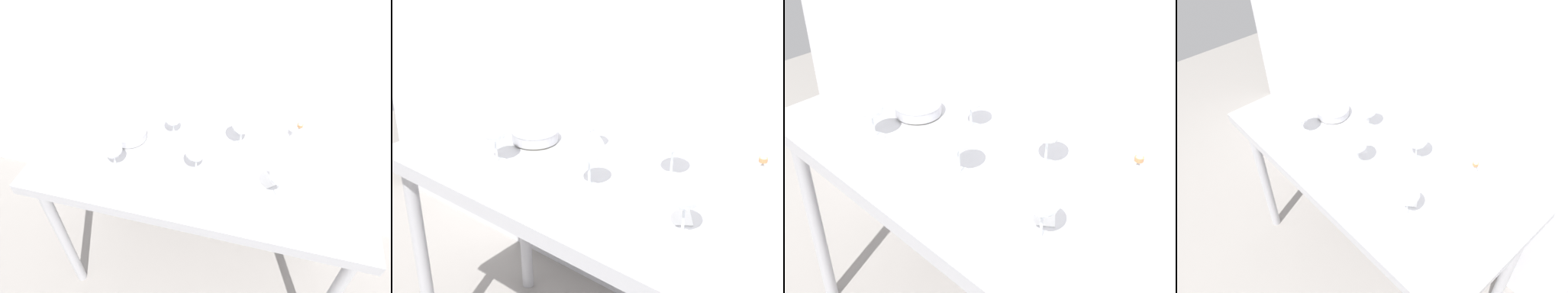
% 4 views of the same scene
% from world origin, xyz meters
% --- Properties ---
extents(ground_plane, '(6.00, 6.00, 0.00)m').
position_xyz_m(ground_plane, '(0.00, 0.00, 0.00)').
color(ground_plane, gray).
extents(back_wall, '(3.80, 0.04, 2.60)m').
position_xyz_m(back_wall, '(0.00, 0.49, 1.30)').
color(back_wall, silver).
rests_on(back_wall, ground_plane).
extents(steel_counter, '(1.40, 0.65, 0.90)m').
position_xyz_m(steel_counter, '(0.00, -0.01, 0.79)').
color(steel_counter, '#B5B5BB').
rests_on(steel_counter, ground_plane).
extents(wine_glass_near_left, '(0.08, 0.08, 0.16)m').
position_xyz_m(wine_glass_near_left, '(-0.33, -0.14, 1.01)').
color(wine_glass_near_left, white).
rests_on(wine_glass_near_left, steel_counter).
extents(wine_glass_far_left, '(0.08, 0.08, 0.15)m').
position_xyz_m(wine_glass_far_left, '(-0.15, 0.11, 1.01)').
color(wine_glass_far_left, white).
rests_on(wine_glass_far_left, steel_counter).
extents(wine_glass_far_right, '(0.09, 0.09, 0.18)m').
position_xyz_m(wine_glass_far_right, '(0.15, 0.12, 1.03)').
color(wine_glass_far_right, white).
rests_on(wine_glass_far_right, steel_counter).
extents(wine_glass_near_right, '(0.09, 0.09, 0.17)m').
position_xyz_m(wine_glass_near_right, '(0.33, -0.12, 1.02)').
color(wine_glass_near_right, white).
rests_on(wine_glass_near_right, steel_counter).
extents(wine_glass_near_center, '(0.08, 0.08, 0.17)m').
position_xyz_m(wine_glass_near_center, '(-0.00, -0.08, 1.03)').
color(wine_glass_near_center, white).
rests_on(wine_glass_near_center, steel_counter).
extents(tasting_sheet_upper, '(0.28, 0.28, 0.00)m').
position_xyz_m(tasting_sheet_upper, '(0.19, -0.04, 0.90)').
color(tasting_sheet_upper, white).
rests_on(tasting_sheet_upper, steel_counter).
extents(tasting_bowl, '(0.16, 0.16, 0.05)m').
position_xyz_m(tasting_bowl, '(-0.34, 0.05, 0.93)').
color(tasting_bowl, '#DBCC66').
rests_on(tasting_bowl, steel_counter).
extents(decanter_funnel, '(0.09, 0.09, 0.15)m').
position_xyz_m(decanter_funnel, '(0.39, 0.20, 0.95)').
color(decanter_funnel, silver).
rests_on(decanter_funnel, steel_counter).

